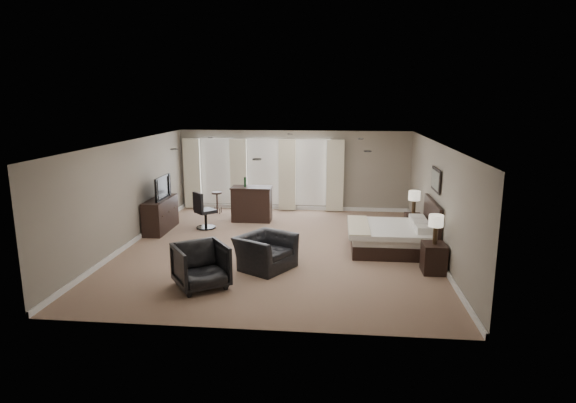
# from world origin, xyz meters

# --- Properties ---
(room) EXTENTS (7.60, 8.60, 2.64)m
(room) POSITION_xyz_m (0.00, 0.00, 1.30)
(room) COLOR #876955
(room) RESTS_ON ground
(window_bay) EXTENTS (5.25, 0.20, 2.30)m
(window_bay) POSITION_xyz_m (-1.00, 4.11, 1.20)
(window_bay) COLOR silver
(window_bay) RESTS_ON room
(bed) EXTENTS (1.96, 1.87, 1.25)m
(bed) POSITION_xyz_m (2.58, 0.15, 0.62)
(bed) COLOR silver
(bed) RESTS_ON ground
(nightstand_near) EXTENTS (0.47, 0.58, 0.63)m
(nightstand_near) POSITION_xyz_m (3.47, -1.30, 0.31)
(nightstand_near) COLOR black
(nightstand_near) RESTS_ON ground
(nightstand_far) EXTENTS (0.42, 0.52, 0.56)m
(nightstand_far) POSITION_xyz_m (3.47, 1.60, 0.28)
(nightstand_far) COLOR black
(nightstand_far) RESTS_ON ground
(lamp_near) EXTENTS (0.30, 0.30, 0.62)m
(lamp_near) POSITION_xyz_m (3.47, -1.30, 0.94)
(lamp_near) COLOR beige
(lamp_near) RESTS_ON nightstand_near
(lamp_far) EXTENTS (0.31, 0.31, 0.64)m
(lamp_far) POSITION_xyz_m (3.47, 1.60, 0.88)
(lamp_far) COLOR beige
(lamp_far) RESTS_ON nightstand_far
(wall_art) EXTENTS (0.04, 0.96, 0.56)m
(wall_art) POSITION_xyz_m (3.70, 0.15, 1.75)
(wall_art) COLOR slate
(wall_art) RESTS_ON room
(dresser) EXTENTS (0.50, 1.56, 0.91)m
(dresser) POSITION_xyz_m (-3.45, 1.30, 0.45)
(dresser) COLOR black
(dresser) RESTS_ON ground
(tv) EXTENTS (0.63, 1.10, 0.14)m
(tv) POSITION_xyz_m (-3.45, 1.30, 0.98)
(tv) COLOR black
(tv) RESTS_ON dresser
(armchair_near) EXTENTS (1.22, 1.35, 0.99)m
(armchair_near) POSITION_xyz_m (-0.10, -1.41, 0.50)
(armchair_near) COLOR black
(armchair_near) RESTS_ON ground
(armchair_far) EXTENTS (1.27, 1.26, 0.97)m
(armchair_far) POSITION_xyz_m (-1.19, -2.61, 0.48)
(armchair_far) COLOR black
(armchair_far) RESTS_ON ground
(bar_counter) EXTENTS (1.20, 0.63, 1.05)m
(bar_counter) POSITION_xyz_m (-1.11, 2.61, 0.52)
(bar_counter) COLOR black
(bar_counter) RESTS_ON ground
(bar_stool_left) EXTENTS (0.41, 0.41, 0.69)m
(bar_stool_left) POSITION_xyz_m (-2.39, 3.47, 0.35)
(bar_stool_left) COLOR black
(bar_stool_left) RESTS_ON ground
(bar_stool_right) EXTENTS (0.46, 0.46, 0.76)m
(bar_stool_right) POSITION_xyz_m (-1.35, 2.90, 0.38)
(bar_stool_right) COLOR black
(bar_stool_right) RESTS_ON ground
(desk_chair) EXTENTS (0.76, 0.76, 1.06)m
(desk_chair) POSITION_xyz_m (-2.27, 1.64, 0.53)
(desk_chair) COLOR black
(desk_chair) RESTS_ON ground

